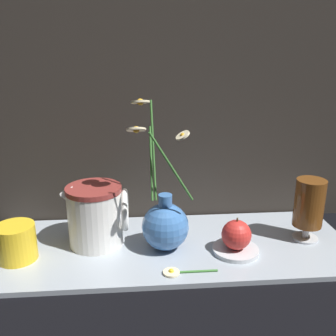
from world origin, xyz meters
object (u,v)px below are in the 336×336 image
Objects in this scene: ceramic_pitcher at (96,213)px; orange_fruit at (236,235)px; tea_glass at (309,205)px; vase_with_flowers at (165,224)px; yellow_mug at (15,242)px.

orange_fruit is at bearing -12.16° from ceramic_pitcher.
tea_glass is 0.20m from orange_fruit.
tea_glass is 2.03× the size of orange_fruit.
vase_with_flowers is 2.27× the size of tea_glass.
ceramic_pitcher is at bearing 166.79° from vase_with_flowers.
ceramic_pitcher is 0.34m from orange_fruit.
vase_with_flowers reaches higher than yellow_mug.
yellow_mug is at bearing -176.53° from vase_with_flowers.
yellow_mug is 0.62× the size of tea_glass.
tea_glass is (0.69, 0.03, 0.05)m from yellow_mug.
yellow_mug is 0.61× the size of ceramic_pitcher.
vase_with_flowers is at bearing -178.00° from tea_glass.
ceramic_pitcher is (0.18, 0.06, 0.04)m from yellow_mug.
tea_glass reaches higher than yellow_mug.
ceramic_pitcher is at bearing 18.45° from yellow_mug.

